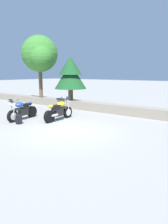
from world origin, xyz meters
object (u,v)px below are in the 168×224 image
(motorcycle_blue_near_left, at_px, (22,111))
(rider_backpack, at_px, (19,119))
(motorcycle_yellow_centre, at_px, (59,111))
(leafy_tree_far_left, at_px, (40,55))
(pine_tree_mid_left, at_px, (70,73))

(motorcycle_blue_near_left, relative_size, rider_backpack, 4.38)
(motorcycle_yellow_centre, distance_m, rider_backpack, 2.08)
(motorcycle_blue_near_left, height_order, leafy_tree_far_left, leafy_tree_far_left)
(rider_backpack, bearing_deg, motorcycle_blue_near_left, 132.02)
(motorcycle_yellow_centre, xyz_separation_m, rider_backpack, (-1.00, -1.81, -0.24))
(motorcycle_yellow_centre, relative_size, pine_tree_mid_left, 0.67)
(rider_backpack, distance_m, leafy_tree_far_left, 7.22)
(motorcycle_yellow_centre, bearing_deg, rider_backpack, -118.97)
(motorcycle_blue_near_left, distance_m, motorcycle_yellow_centre, 1.97)
(motorcycle_blue_near_left, relative_size, leafy_tree_far_left, 0.44)
(motorcycle_blue_near_left, xyz_separation_m, rider_backpack, (0.64, -0.71, -0.24))
(motorcycle_yellow_centre, relative_size, rider_backpack, 4.39)
(rider_backpack, xyz_separation_m, pine_tree_mid_left, (-1.25, 5.41, 2.17))
(pine_tree_mid_left, bearing_deg, leafy_tree_far_left, -170.31)
(motorcycle_blue_near_left, bearing_deg, pine_tree_mid_left, 97.39)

